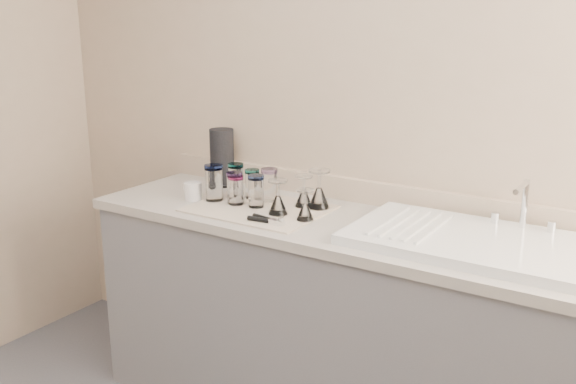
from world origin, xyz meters
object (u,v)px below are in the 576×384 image
Objects in this scene: sink_unit at (468,240)px; tumbler_lavender at (256,191)px; white_mug at (193,191)px; tumbler_cyan at (252,183)px; tumbler_magenta at (214,182)px; tumbler_extra at (236,190)px; goblet_back_left at (304,196)px; can_opener at (267,220)px; tumbler_purple at (269,185)px; goblet_front_right at (305,210)px; paper_towel_roll at (222,158)px; tumbler_blue at (235,188)px; goblet_back_right at (319,195)px; tumbler_teal at (236,178)px; goblet_front_left at (278,203)px.

sink_unit is 6.03× the size of tumbler_lavender.
sink_unit reaches higher than white_mug.
tumbler_cyan is 0.26m from white_mug.
tumbler_magenta is 1.25× the size of tumbler_extra.
can_opener is at bearing -91.38° from goblet_back_left.
goblet_back_left reaches higher than white_mug.
tumbler_purple reaches higher than tumbler_cyan.
tumbler_purple is (0.09, 0.00, 0.01)m from tumbler_cyan.
sink_unit is at bearing 7.59° from goblet_front_right.
goblet_back_left reaches higher than tumbler_extra.
sink_unit is 3.05× the size of paper_towel_roll.
tumbler_purple is 0.31m from can_opener.
tumbler_blue is 0.36m from goblet_back_right.
tumbler_purple is 0.91× the size of tumbler_magenta.
tumbler_magenta is at bearing 179.76° from tumbler_extra.
tumbler_purple is 0.15m from tumbler_extra.
tumbler_blue is at bearing -131.82° from tumbler_purple.
tumbler_magenta is 1.16× the size of tumbler_lavender.
sink_unit is 7.15× the size of white_mug.
tumbler_magenta is 0.59× the size of paper_towel_roll.
paper_towel_roll is at bearing 121.29° from tumbler_magenta.
sink_unit is at bearing -5.92° from goblet_back_left.
tumbler_teal is 1.09× the size of tumbler_cyan.
white_mug is (-0.45, -0.00, -0.02)m from goblet_front_left.
tumbler_lavender is (0.11, 0.01, -0.00)m from tumbler_blue.
paper_towel_roll is at bearing 145.21° from tumbler_teal.
tumbler_teal is 0.23m from tumbler_lavender.
goblet_back_left is 0.19m from goblet_front_right.
sink_unit is 6.13× the size of goblet_back_left.
tumbler_cyan is (-0.98, 0.07, 0.05)m from sink_unit.
sink_unit is at bearing 14.60° from can_opener.
tumbler_blue is at bearing 4.98° from tumbler_magenta.
tumbler_purple is (-0.89, 0.07, 0.06)m from sink_unit.
tumbler_cyan is at bearing 84.62° from tumbler_blue.
goblet_back_left is 0.83× the size of goblet_back_right.
tumbler_teal reaches higher than tumbler_cyan.
tumbler_purple is 1.04× the size of tumbler_blue.
sink_unit is 1.09m from tumbler_teal.
tumbler_blue is at bearing 151.42° from can_opener.
can_opener is (0.25, -0.26, -0.05)m from tumbler_cyan.
tumbler_purple is 0.23m from goblet_back_right.
sink_unit is 0.89m from tumbler_lavender.
goblet_front_left is at bearing -174.35° from sink_unit.
goblet_back_left is (0.38, 0.13, -0.03)m from tumbler_magenta.
goblet_back_left is 0.27m from can_opener.
goblet_front_right is at bearing -3.24° from tumbler_magenta.
tumbler_magenta is at bearing -96.37° from tumbler_teal.
tumbler_magenta reaches higher than goblet_front_right.
goblet_back_right is at bearing 172.13° from sink_unit.
sink_unit is at bearing 2.91° from tumbler_magenta.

